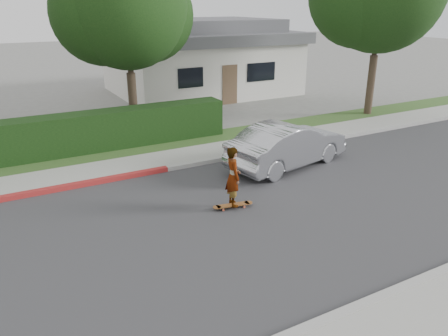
% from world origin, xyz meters
% --- Properties ---
extents(ground, '(120.00, 120.00, 0.00)m').
position_xyz_m(ground, '(0.00, 0.00, 0.00)').
color(ground, slate).
rests_on(ground, ground).
extents(road, '(60.00, 8.00, 0.01)m').
position_xyz_m(road, '(0.00, 0.00, 0.01)').
color(road, '#2D2D30').
rests_on(road, ground).
extents(curb_near, '(60.00, 0.20, 0.15)m').
position_xyz_m(curb_near, '(0.00, -4.10, 0.07)').
color(curb_near, '#9E9E99').
rests_on(curb_near, ground).
extents(curb_far, '(60.00, 0.20, 0.15)m').
position_xyz_m(curb_far, '(0.00, 4.10, 0.07)').
color(curb_far, '#9E9E99').
rests_on(curb_far, ground).
extents(sidewalk_far, '(60.00, 1.60, 0.12)m').
position_xyz_m(sidewalk_far, '(0.00, 5.00, 0.06)').
color(sidewalk_far, gray).
rests_on(sidewalk_far, ground).
extents(planting_strip, '(60.00, 1.60, 0.10)m').
position_xyz_m(planting_strip, '(0.00, 6.60, 0.05)').
color(planting_strip, '#2D4C1E').
rests_on(planting_strip, ground).
extents(hedge, '(15.00, 1.00, 1.50)m').
position_xyz_m(hedge, '(-3.00, 7.20, 0.75)').
color(hedge, black).
rests_on(hedge, ground).
extents(tree_center, '(5.66, 4.84, 7.44)m').
position_xyz_m(tree_center, '(1.49, 9.19, 4.90)').
color(tree_center, '#33261C').
rests_on(tree_center, ground).
extents(house, '(10.60, 8.60, 4.30)m').
position_xyz_m(house, '(8.00, 16.00, 2.10)').
color(house, beige).
rests_on(house, ground).
extents(skateboard, '(1.14, 0.41, 0.10)m').
position_xyz_m(skateboard, '(1.53, 0.63, 0.10)').
color(skateboard, '#D85C3B').
rests_on(skateboard, ground).
extents(skateboarder, '(0.50, 0.66, 1.63)m').
position_xyz_m(skateboarder, '(1.53, 0.63, 0.93)').
color(skateboarder, white).
rests_on(skateboarder, skateboard).
extents(car_silver, '(4.74, 2.48, 1.49)m').
position_xyz_m(car_silver, '(4.79, 2.63, 0.74)').
color(car_silver, '#B7B9BF').
rests_on(car_silver, ground).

